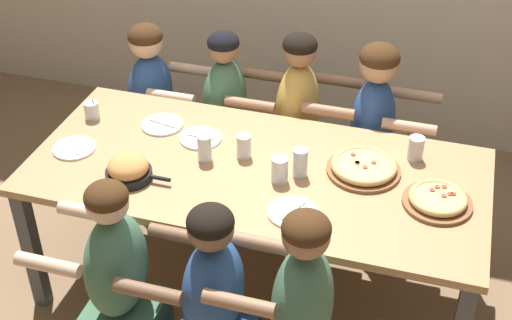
# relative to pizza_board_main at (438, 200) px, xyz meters

# --- Properties ---
(ground_plane) EXTENTS (18.00, 18.00, 0.00)m
(ground_plane) POSITION_rel_pizza_board_main_xyz_m (-0.85, 0.03, -0.80)
(ground_plane) COLOR #896B4C
(ground_plane) RESTS_ON ground
(dining_table) EXTENTS (2.19, 1.00, 0.77)m
(dining_table) POSITION_rel_pizza_board_main_xyz_m (-0.85, 0.03, -0.10)
(dining_table) COLOR tan
(dining_table) RESTS_ON ground
(pizza_board_main) EXTENTS (0.31, 0.31, 0.05)m
(pizza_board_main) POSITION_rel_pizza_board_main_xyz_m (0.00, 0.00, 0.00)
(pizza_board_main) COLOR brown
(pizza_board_main) RESTS_ON dining_table
(pizza_board_second) EXTENTS (0.35, 0.35, 0.05)m
(pizza_board_second) POSITION_rel_pizza_board_main_xyz_m (-0.36, 0.15, 0.00)
(pizza_board_second) COLOR brown
(pizza_board_second) RESTS_ON dining_table
(skillet_bowl) EXTENTS (0.32, 0.22, 0.12)m
(skillet_bowl) POSITION_rel_pizza_board_main_xyz_m (-1.40, -0.22, 0.03)
(skillet_bowl) COLOR black
(skillet_bowl) RESTS_ON dining_table
(empty_plate_a) EXTENTS (0.21, 0.21, 0.02)m
(empty_plate_a) POSITION_rel_pizza_board_main_xyz_m (-1.20, 0.19, -0.02)
(empty_plate_a) COLOR white
(empty_plate_a) RESTS_ON dining_table
(empty_plate_b) EXTENTS (0.23, 0.23, 0.02)m
(empty_plate_b) POSITION_rel_pizza_board_main_xyz_m (-0.60, -0.25, -0.02)
(empty_plate_b) COLOR white
(empty_plate_b) RESTS_ON dining_table
(empty_plate_c) EXTENTS (0.21, 0.21, 0.02)m
(empty_plate_c) POSITION_rel_pizza_board_main_xyz_m (-1.77, -0.08, -0.02)
(empty_plate_c) COLOR white
(empty_plate_c) RESTS_ON dining_table
(empty_plate_d) EXTENTS (0.22, 0.22, 0.02)m
(empty_plate_d) POSITION_rel_pizza_board_main_xyz_m (-1.44, 0.25, -0.02)
(empty_plate_d) COLOR white
(empty_plate_d) RESTS_ON dining_table
(cocktail_glass_blue) EXTENTS (0.08, 0.08, 0.12)m
(cocktail_glass_blue) POSITION_rel_pizza_board_main_xyz_m (-1.82, 0.22, 0.02)
(cocktail_glass_blue) COLOR silver
(cocktail_glass_blue) RESTS_ON dining_table
(drinking_glass_a) EXTENTS (0.07, 0.07, 0.15)m
(drinking_glass_a) POSITION_rel_pizza_board_main_xyz_m (-0.64, 0.04, 0.04)
(drinking_glass_a) COLOR silver
(drinking_glass_a) RESTS_ON dining_table
(drinking_glass_b) EXTENTS (0.07, 0.07, 0.14)m
(drinking_glass_b) POSITION_rel_pizza_board_main_xyz_m (-1.11, 0.03, 0.04)
(drinking_glass_b) COLOR silver
(drinking_glass_b) RESTS_ON dining_table
(drinking_glass_c) EXTENTS (0.07, 0.07, 0.12)m
(drinking_glass_c) POSITION_rel_pizza_board_main_xyz_m (-0.94, 0.11, 0.03)
(drinking_glass_c) COLOR silver
(drinking_glass_c) RESTS_ON dining_table
(drinking_glass_d) EXTENTS (0.08, 0.08, 0.12)m
(drinking_glass_d) POSITION_rel_pizza_board_main_xyz_m (-0.14, 0.33, 0.03)
(drinking_glass_d) COLOR silver
(drinking_glass_d) RESTS_ON dining_table
(drinking_glass_e) EXTENTS (0.08, 0.08, 0.13)m
(drinking_glass_e) POSITION_rel_pizza_board_main_xyz_m (-0.72, -0.03, 0.04)
(drinking_glass_e) COLOR silver
(drinking_glass_e) RESTS_ON dining_table
(diner_near_center) EXTENTS (0.51, 0.40, 1.10)m
(diner_near_center) POSITION_rel_pizza_board_main_xyz_m (-0.82, -0.69, -0.30)
(diner_near_center) COLOR #2D5193
(diner_near_center) RESTS_ON ground
(diner_far_center) EXTENTS (0.51, 0.40, 1.16)m
(diner_far_center) POSITION_rel_pizza_board_main_xyz_m (-0.82, 0.75, -0.27)
(diner_far_center) COLOR gold
(diner_far_center) RESTS_ON ground
(diner_far_left) EXTENTS (0.51, 0.40, 1.09)m
(diner_far_left) POSITION_rel_pizza_board_main_xyz_m (-1.72, 0.75, -0.30)
(diner_far_left) COLOR #2D5193
(diner_far_left) RESTS_ON ground
(diner_far_midright) EXTENTS (0.51, 0.40, 1.16)m
(diner_far_midright) POSITION_rel_pizza_board_main_xyz_m (-0.40, 0.75, -0.26)
(diner_far_midright) COLOR #2D5193
(diner_far_midright) RESTS_ON ground
(diner_far_midleft) EXTENTS (0.51, 0.40, 1.11)m
(diner_far_midleft) POSITION_rel_pizza_board_main_xyz_m (-1.26, 0.75, -0.30)
(diner_far_midleft) COLOR #477556
(diner_far_midleft) RESTS_ON ground
(diner_near_midleft) EXTENTS (0.51, 0.40, 1.12)m
(diner_near_midleft) POSITION_rel_pizza_board_main_xyz_m (-1.25, -0.69, -0.30)
(diner_near_midleft) COLOR #477556
(diner_near_midleft) RESTS_ON ground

